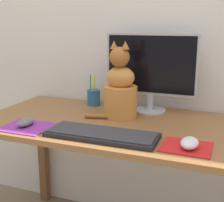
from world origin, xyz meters
The scene contains 10 objects.
wall_back centered at (0.00, 0.36, 1.25)m, with size 7.00×0.04×2.50m.
desk centered at (0.00, 0.00, 0.62)m, with size 1.38×0.67×0.71m.
monitor centered at (0.07, 0.24, 0.94)m, with size 0.48×0.17×0.41m.
keyboard centered at (-0.01, -0.21, 0.72)m, with size 0.46×0.17×0.02m.
mousepad_left centered at (-0.37, -0.22, 0.71)m, with size 0.21×0.19×0.00m.
mousepad_right centered at (0.33, -0.20, 0.71)m, with size 0.19×0.17×0.00m.
computer_mouse_left centered at (-0.38, -0.21, 0.73)m, with size 0.06×0.10×0.03m.
computer_mouse_right centered at (0.34, -0.21, 0.74)m, with size 0.07×0.10×0.04m.
cat centered at (-0.04, 0.09, 0.85)m, with size 0.25×0.19×0.37m.
pen_cup centered at (-0.26, 0.25, 0.76)m, with size 0.07×0.07×0.18m.
Camera 1 is at (0.46, -1.32, 1.16)m, focal length 50.00 mm.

